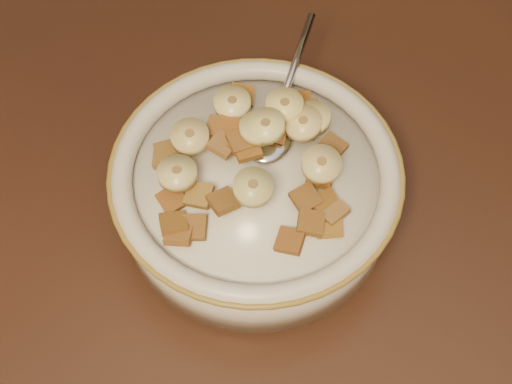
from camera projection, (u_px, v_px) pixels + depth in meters
The scene contains 41 objects.
cereal_bowl at pixel (256, 194), 0.60m from camera, with size 0.23×0.23×0.05m, color silver.
milk at pixel (256, 176), 0.57m from camera, with size 0.19×0.19×0.00m, color beige.
spoon at pixel (269, 138), 0.59m from camera, with size 0.04×0.05×0.01m, color #AEB3BD.
cereal_square_0 at pixel (172, 200), 0.56m from camera, with size 0.02×0.02×0.01m, color brown.
cereal_square_1 at pixel (223, 201), 0.54m from camera, with size 0.02×0.02×0.01m, color brown.
cereal_square_2 at pixel (223, 145), 0.57m from camera, with size 0.02×0.02×0.01m, color brown.
cereal_square_3 at pixel (326, 204), 0.55m from camera, with size 0.02×0.02×0.01m, color brown.
cereal_square_4 at pixel (242, 95), 0.61m from camera, with size 0.02×0.02×0.01m, color brown.
cereal_square_5 at pixel (241, 141), 0.56m from camera, with size 0.02×0.02×0.01m, color brown.
cereal_square_6 at pixel (281, 125), 0.59m from camera, with size 0.02×0.02×0.01m, color olive.
cereal_square_7 at pixel (312, 111), 0.60m from camera, with size 0.02×0.02×0.01m, color brown.
cereal_square_8 at pixel (193, 228), 0.54m from camera, with size 0.02×0.02×0.01m, color brown.
cereal_square_9 at pixel (307, 128), 0.59m from camera, with size 0.02×0.02×0.01m, color brown.
cereal_square_10 at pixel (320, 176), 0.56m from camera, with size 0.02×0.02×0.01m, color #9C5119.
cereal_square_11 at pixel (244, 145), 0.56m from camera, with size 0.02×0.02×0.01m, color brown.
cereal_square_12 at pixel (229, 128), 0.58m from camera, with size 0.02×0.02×0.01m, color brown.
cereal_square_13 at pixel (247, 149), 0.56m from camera, with size 0.02×0.02×0.01m, color brown.
cereal_square_14 at pixel (166, 157), 0.57m from camera, with size 0.02×0.02×0.01m, color olive.
cereal_square_15 at pixel (274, 130), 0.58m from camera, with size 0.02×0.02×0.01m, color brown.
cereal_square_16 at pixel (306, 198), 0.55m from camera, with size 0.02×0.02×0.01m, color brown.
cereal_square_17 at pixel (173, 223), 0.54m from camera, with size 0.02×0.02×0.01m, color brown.
cereal_square_18 at pixel (332, 147), 0.58m from camera, with size 0.02×0.02×0.01m, color brown.
cereal_square_19 at pixel (290, 241), 0.54m from camera, with size 0.02×0.02×0.01m, color brown.
cereal_square_20 at pixel (199, 195), 0.55m from camera, with size 0.02×0.02×0.01m, color brown.
cereal_square_21 at pixel (299, 101), 0.61m from camera, with size 0.02×0.02×0.01m, color brown.
cereal_square_22 at pixel (311, 223), 0.54m from camera, with size 0.02×0.02×0.01m, color brown.
cereal_square_23 at pixel (329, 226), 0.54m from camera, with size 0.02×0.02×0.01m, color #95631E.
cereal_square_24 at pixel (332, 211), 0.55m from camera, with size 0.02×0.02×0.01m, color olive.
cereal_square_25 at pixel (179, 234), 0.54m from camera, with size 0.02×0.02×0.01m, color #9C6228.
cereal_square_26 at pixel (219, 128), 0.58m from camera, with size 0.02×0.02×0.01m, color brown.
cereal_square_27 at pixel (167, 152), 0.58m from camera, with size 0.02×0.02×0.01m, color brown.
banana_slice_0 at pixel (312, 118), 0.58m from camera, with size 0.03×0.03×0.01m, color #DCC786.
banana_slice_1 at pixel (253, 187), 0.53m from camera, with size 0.03×0.03×0.01m, color #D0C579.
banana_slice_2 at pixel (177, 173), 0.55m from camera, with size 0.03×0.03×0.01m, color #DDC585.
banana_slice_3 at pixel (232, 103), 0.59m from camera, with size 0.03×0.03×0.01m, color #FAEC84.
banana_slice_4 at pixel (190, 137), 0.57m from camera, with size 0.03×0.03×0.01m, color tan.
banana_slice_5 at pixel (321, 165), 0.55m from camera, with size 0.03×0.03×0.01m, color #CAC381.
banana_slice_6 at pixel (303, 124), 0.58m from camera, with size 0.03×0.03×0.01m, color #E0C16D.
banana_slice_7 at pixel (265, 126), 0.56m from camera, with size 0.03×0.03×0.01m, color #DDCE85.
banana_slice_8 at pixel (284, 106), 0.58m from camera, with size 0.03×0.03×0.01m, color #F8E07F.
banana_slice_9 at pixel (259, 128), 0.56m from camera, with size 0.03×0.03×0.01m, color #F3D98A.
Camera 1 is at (-0.05, -0.33, 1.29)m, focal length 50.00 mm.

